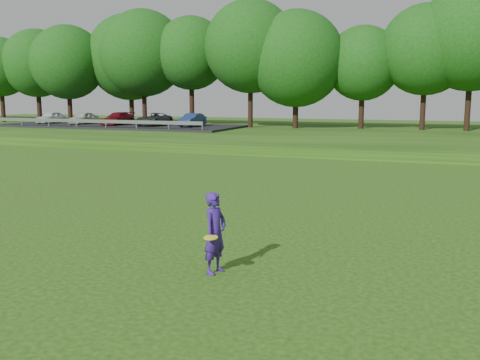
% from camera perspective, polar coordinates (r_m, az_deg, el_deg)
% --- Properties ---
extents(ground, '(140.00, 140.00, 0.00)m').
position_cam_1_polar(ground, '(13.02, -6.08, -7.30)').
color(ground, '#18420C').
rests_on(ground, ground).
extents(berm, '(130.00, 30.00, 0.60)m').
position_cam_1_polar(berm, '(45.58, 13.90, 4.60)').
color(berm, '#18420C').
rests_on(berm, ground).
extents(walking_path, '(130.00, 1.60, 0.04)m').
position_cam_1_polar(walking_path, '(31.83, 10.61, 2.36)').
color(walking_path, gray).
rests_on(walking_path, ground).
extents(treeline, '(104.00, 7.00, 15.00)m').
position_cam_1_polar(treeline, '(49.62, 14.86, 13.93)').
color(treeline, '#16410F').
rests_on(treeline, berm).
extents(parking_lot, '(24.00, 9.00, 1.38)m').
position_cam_1_polar(parking_lot, '(53.01, -12.86, 6.02)').
color(parking_lot, black).
rests_on(parking_lot, berm).
extents(woman, '(0.52, 0.90, 1.70)m').
position_cam_1_polar(woman, '(11.05, -2.67, -5.66)').
color(woman, '#391C80').
rests_on(woman, ground).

